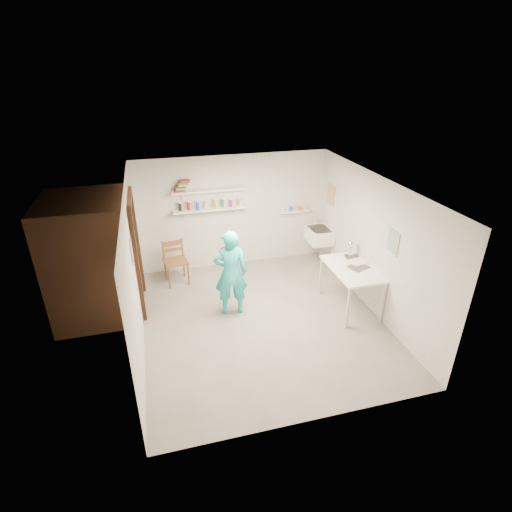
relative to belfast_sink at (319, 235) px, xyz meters
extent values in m
cube|color=slate|center=(-1.75, -1.70, -0.71)|extent=(4.00, 4.50, 0.02)
cube|color=silver|center=(-1.75, -1.70, 1.71)|extent=(4.00, 4.50, 0.02)
cube|color=silver|center=(-1.75, 0.56, 0.50)|extent=(4.00, 0.02, 2.40)
cube|color=silver|center=(-1.75, -3.96, 0.50)|extent=(4.00, 0.02, 2.40)
cube|color=silver|center=(-3.76, -1.70, 0.50)|extent=(0.02, 4.50, 2.40)
cube|color=silver|center=(0.26, -1.70, 0.50)|extent=(0.02, 4.50, 2.40)
cube|color=black|center=(-3.74, -0.65, 0.30)|extent=(0.02, 0.90, 2.00)
cube|color=brown|center=(-4.45, -0.65, 0.35)|extent=(1.40, 1.50, 2.10)
cube|color=brown|center=(-3.72, -0.65, 1.35)|extent=(0.06, 1.05, 0.10)
cube|color=brown|center=(-3.72, -1.15, 0.30)|extent=(0.06, 0.10, 2.00)
cube|color=brown|center=(-3.72, -0.15, 0.30)|extent=(0.06, 0.10, 2.00)
cube|color=white|center=(-2.25, 0.43, 0.65)|extent=(1.50, 0.22, 0.03)
cube|color=white|center=(-2.25, 0.43, 1.05)|extent=(1.50, 0.22, 0.03)
cube|color=white|center=(-0.40, 0.47, 0.42)|extent=(0.70, 0.14, 0.03)
cube|color=#334C7F|center=(-3.74, -1.65, 0.85)|extent=(0.01, 0.28, 0.36)
cube|color=#995933|center=(0.24, 0.10, 0.85)|extent=(0.01, 0.34, 0.42)
cube|color=#3F724C|center=(0.24, -2.25, 0.80)|extent=(0.01, 0.30, 0.38)
cube|color=white|center=(0.00, 0.00, 0.00)|extent=(0.48, 0.60, 0.30)
imported|color=#26BDBF|center=(-2.21, -1.32, 0.09)|extent=(0.61, 0.43, 1.58)
cylinder|color=#EDE8A2|center=(-2.23, -1.10, 0.35)|extent=(0.29, 0.06, 0.28)
cube|color=brown|center=(-3.06, -0.01, -0.22)|extent=(0.50, 0.49, 0.95)
cube|color=white|center=(-0.11, -1.72, -0.30)|extent=(0.73, 1.21, 0.81)
sphere|color=white|center=(0.09, -1.23, 0.33)|extent=(0.15, 0.15, 0.15)
cylinder|color=black|center=(-2.86, 0.43, 0.75)|extent=(0.06, 0.06, 0.17)
cylinder|color=red|center=(-2.69, 0.43, 0.75)|extent=(0.06, 0.06, 0.17)
cylinder|color=blue|center=(-2.51, 0.43, 0.75)|extent=(0.06, 0.06, 0.17)
cylinder|color=white|center=(-2.34, 0.43, 0.75)|extent=(0.06, 0.06, 0.17)
cylinder|color=orange|center=(-2.16, 0.43, 0.75)|extent=(0.06, 0.06, 0.17)
cylinder|color=#268C3F|center=(-1.99, 0.43, 0.75)|extent=(0.06, 0.06, 0.17)
cylinder|color=#8C268C|center=(-1.81, 0.43, 0.75)|extent=(0.06, 0.06, 0.17)
cylinder|color=gold|center=(-1.64, 0.43, 0.75)|extent=(0.06, 0.06, 0.17)
cube|color=red|center=(-2.85, 0.43, 1.08)|extent=(0.18, 0.14, 0.03)
cube|color=#1933A5|center=(-2.83, 0.43, 1.11)|extent=(0.18, 0.14, 0.03)
cube|color=orange|center=(-2.81, 0.43, 1.14)|extent=(0.18, 0.14, 0.03)
cube|color=black|center=(-2.79, 0.43, 1.16)|extent=(0.18, 0.14, 0.03)
cube|color=yellow|center=(-2.77, 0.43, 1.19)|extent=(0.18, 0.14, 0.03)
cube|color=#338C4C|center=(-2.75, 0.43, 1.22)|extent=(0.18, 0.14, 0.03)
cube|color=#8C3F8C|center=(-2.73, 0.43, 1.25)|extent=(0.18, 0.14, 0.03)
cube|color=red|center=(-2.71, 0.43, 1.27)|extent=(0.18, 0.14, 0.03)
cylinder|color=silver|center=(-0.61, 0.47, 0.48)|extent=(0.07, 0.07, 0.09)
cylinder|color=#335999|center=(-0.47, 0.47, 0.48)|extent=(0.07, 0.07, 0.09)
cylinder|color=orange|center=(-0.33, 0.47, 0.48)|extent=(0.07, 0.07, 0.09)
cylinder|color=#999999|center=(-0.19, 0.47, 0.48)|extent=(0.07, 0.07, 0.09)
cube|color=silver|center=(-0.11, -1.72, 0.11)|extent=(0.30, 0.22, 0.00)
cube|color=#4C4742|center=(-0.11, -1.72, 0.12)|extent=(0.30, 0.22, 0.00)
cube|color=beige|center=(-0.11, -1.72, 0.12)|extent=(0.30, 0.22, 0.00)
cube|color=#383330|center=(-0.11, -1.72, 0.12)|extent=(0.30, 0.22, 0.00)
cube|color=silver|center=(-0.11, -1.72, 0.13)|extent=(0.30, 0.22, 0.00)
camera|label=1|loc=(-3.34, -7.23, 3.40)|focal=28.00mm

